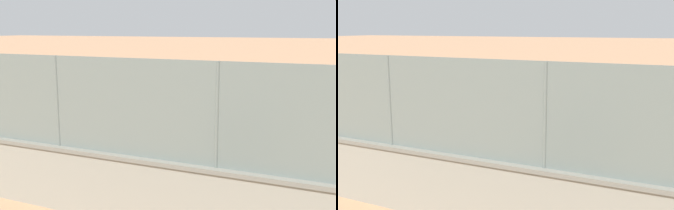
{
  "view_description": "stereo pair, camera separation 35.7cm",
  "coord_description": "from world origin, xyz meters",
  "views": [
    {
      "loc": [
        -7.25,
        20.02,
        3.67
      ],
      "look_at": [
        -2.42,
        8.67,
        1.34
      ],
      "focal_mm": 44.22,
      "sensor_mm": 36.0,
      "label": 1
    },
    {
      "loc": [
        -7.58,
        19.88,
        3.67
      ],
      "look_at": [
        -2.42,
        8.67,
        1.34
      ],
      "focal_mm": 44.22,
      "sensor_mm": 36.0,
      "label": 2
    }
  ],
  "objects": [
    {
      "name": "ground_plane",
      "position": [
        0.0,
        0.0,
        0.0
      ],
      "size": [
        260.0,
        260.0,
        0.0
      ],
      "primitive_type": "plane",
      "color": "tan"
    },
    {
      "name": "player_at_service_line",
      "position": [
        -5.16,
        6.77,
        1.01
      ],
      "size": [
        0.82,
        1.14,
        1.7
      ],
      "color": "#591919",
      "rests_on": "ground_plane"
    },
    {
      "name": "fence_panel_on_wall",
      "position": [
        -2.13,
        13.52,
        2.24
      ],
      "size": [
        32.7,
        0.58,
        1.8
      ],
      "color": "slate",
      "rests_on": "perimeter_wall"
    },
    {
      "name": "player_crossing_court",
      "position": [
        -3.74,
        1.44,
        0.9
      ],
      "size": [
        1.24,
        0.72,
        1.54
      ],
      "color": "navy",
      "rests_on": "ground_plane"
    },
    {
      "name": "sports_ball",
      "position": [
        -4.04,
        7.69,
        1.02
      ],
      "size": [
        0.19,
        0.19,
        0.19
      ],
      "primitive_type": "sphere",
      "color": "orange"
    },
    {
      "name": "player_foreground_swinging",
      "position": [
        1.32,
        9.02,
        0.88
      ],
      "size": [
        0.97,
        0.85,
        1.5
      ],
      "color": "black",
      "rests_on": "ground_plane"
    },
    {
      "name": "perimeter_wall",
      "position": [
        -2.13,
        13.52,
        0.68
      ],
      "size": [
        33.3,
        0.86,
        1.34
      ],
      "color": "gray",
      "rests_on": "ground_plane"
    }
  ]
}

